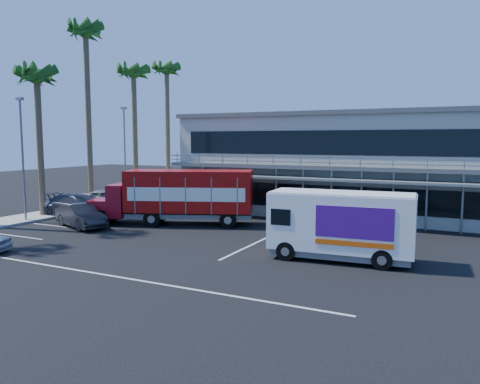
% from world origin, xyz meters
% --- Properties ---
extents(ground, '(120.00, 120.00, 0.00)m').
position_xyz_m(ground, '(0.00, 0.00, 0.00)').
color(ground, black).
rests_on(ground, ground).
extents(building, '(22.40, 12.00, 7.30)m').
position_xyz_m(building, '(3.00, 14.94, 3.66)').
color(building, '#9AA194').
rests_on(building, ground).
extents(curb_strip, '(3.00, 32.00, 0.16)m').
position_xyz_m(curb_strip, '(-15.00, 6.00, 0.08)').
color(curb_strip, '#A5A399').
rests_on(curb_strip, ground).
extents(palm_c, '(2.80, 2.80, 10.75)m').
position_xyz_m(palm_c, '(-14.90, 3.00, 9.21)').
color(palm_c, brown).
rests_on(palm_c, ground).
extents(palm_d, '(2.80, 2.80, 14.75)m').
position_xyz_m(palm_d, '(-15.20, 8.00, 12.80)').
color(palm_d, brown).
rests_on(palm_d, ground).
extents(palm_e, '(2.80, 2.80, 12.25)m').
position_xyz_m(palm_e, '(-14.70, 13.00, 10.57)').
color(palm_e, brown).
rests_on(palm_e, ground).
extents(palm_f, '(2.80, 2.80, 13.25)m').
position_xyz_m(palm_f, '(-15.10, 18.50, 11.47)').
color(palm_f, brown).
rests_on(palm_f, ground).
extents(light_pole_near, '(0.50, 0.25, 8.09)m').
position_xyz_m(light_pole_near, '(-14.20, 1.00, 4.50)').
color(light_pole_near, gray).
rests_on(light_pole_near, ground).
extents(light_pole_far, '(0.50, 0.25, 8.09)m').
position_xyz_m(light_pole_far, '(-14.20, 11.00, 4.50)').
color(light_pole_far, gray).
rests_on(light_pole_far, ground).
extents(red_truck, '(10.42, 5.97, 3.46)m').
position_xyz_m(red_truck, '(-4.66, 4.74, 1.90)').
color(red_truck, maroon).
rests_on(red_truck, ground).
extents(white_van, '(6.45, 2.66, 3.08)m').
position_xyz_m(white_van, '(6.85, 0.47, 1.63)').
color(white_van, white).
rests_on(white_van, ground).
extents(parked_car_b, '(4.61, 2.94, 1.43)m').
position_xyz_m(parked_car_b, '(-9.50, 1.20, 0.72)').
color(parked_car_b, black).
rests_on(parked_car_b, ground).
extents(parked_car_c, '(5.90, 3.04, 1.59)m').
position_xyz_m(parked_car_c, '(-12.50, 4.40, 0.80)').
color(parked_car_c, white).
rests_on(parked_car_c, ground).
extents(parked_car_d, '(5.67, 2.48, 1.62)m').
position_xyz_m(parked_car_d, '(-12.50, 4.00, 0.81)').
color(parked_car_d, '#323543').
rests_on(parked_car_d, ground).
extents(parked_car_e, '(5.27, 2.96, 1.69)m').
position_xyz_m(parked_car_e, '(-12.50, 7.20, 0.85)').
color(parked_car_e, slate).
rests_on(parked_car_e, ground).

